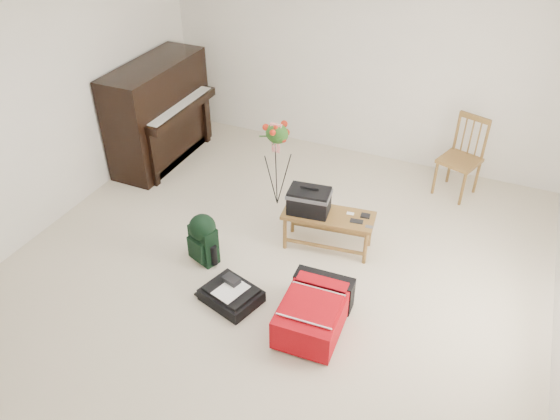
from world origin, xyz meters
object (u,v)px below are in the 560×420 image
at_px(red_suitcase, 316,308).
at_px(flower_stand, 277,165).
at_px(piano, 160,115).
at_px(bench, 316,204).
at_px(black_duffel, 231,294).
at_px(dining_chair, 460,158).
at_px(green_backpack, 203,237).

distance_m(red_suitcase, flower_stand, 1.87).
bearing_deg(piano, bench, -20.26).
height_order(red_suitcase, flower_stand, flower_stand).
bearing_deg(bench, black_duffel, -117.14).
bearing_deg(red_suitcase, dining_chair, 71.24).
relative_size(bench, flower_stand, 0.91).
bearing_deg(black_duffel, dining_chair, 76.82).
relative_size(red_suitcase, black_duffel, 1.33).
relative_size(dining_chair, flower_stand, 0.90).
bearing_deg(green_backpack, bench, 57.96).
bearing_deg(flower_stand, dining_chair, 29.64).
relative_size(piano, flower_stand, 1.45).
relative_size(black_duffel, green_backpack, 1.09).
xyz_separation_m(piano, green_backpack, (1.51, -1.57, -0.31)).
relative_size(bench, green_backpack, 1.76).
distance_m(dining_chair, black_duffel, 3.08).
height_order(piano, black_duffel, piano).
bearing_deg(green_backpack, black_duffel, -17.32).
distance_m(piano, green_backpack, 2.20).
height_order(dining_chair, green_backpack, dining_chair).
bearing_deg(piano, black_duffel, -44.20).
xyz_separation_m(red_suitcase, black_duffel, (-0.79, -0.06, -0.10)).
relative_size(dining_chair, red_suitcase, 1.20).
bearing_deg(dining_chair, green_backpack, -113.18).
xyz_separation_m(black_duffel, flower_stand, (-0.26, 1.58, 0.43)).
bearing_deg(flower_stand, green_backpack, -102.86).
distance_m(bench, green_backpack, 1.14).
bearing_deg(bench, dining_chair, 46.71).
bearing_deg(black_duffel, flower_stand, 116.10).
relative_size(green_backpack, flower_stand, 0.52).
relative_size(red_suitcase, flower_stand, 0.75).
xyz_separation_m(bench, black_duffel, (-0.39, -1.07, -0.41)).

